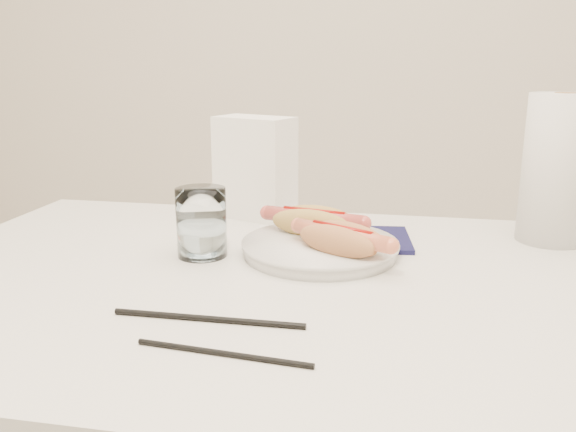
% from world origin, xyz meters
% --- Properties ---
extents(table, '(1.20, 0.80, 0.75)m').
position_xyz_m(table, '(0.00, 0.00, 0.69)').
color(table, white).
rests_on(table, ground).
extents(plate, '(0.27, 0.27, 0.02)m').
position_xyz_m(plate, '(0.05, 0.11, 0.76)').
color(plate, silver).
rests_on(plate, table).
extents(hotdog_left, '(0.18, 0.10, 0.05)m').
position_xyz_m(hotdog_left, '(0.03, 0.16, 0.79)').
color(hotdog_left, tan).
rests_on(hotdog_left, plate).
extents(hotdog_right, '(0.16, 0.13, 0.05)m').
position_xyz_m(hotdog_right, '(0.08, 0.07, 0.79)').
color(hotdog_right, '#C47F4C').
rests_on(hotdog_right, plate).
extents(water_glass, '(0.08, 0.08, 0.11)m').
position_xyz_m(water_glass, '(-0.15, 0.07, 0.81)').
color(water_glass, white).
rests_on(water_glass, table).
extents(chopstick_near, '(0.25, 0.01, 0.01)m').
position_xyz_m(chopstick_near, '(-0.06, -0.17, 0.75)').
color(chopstick_near, black).
rests_on(chopstick_near, table).
extents(chopstick_far, '(0.20, 0.03, 0.01)m').
position_xyz_m(chopstick_far, '(-0.01, -0.25, 0.75)').
color(chopstick_far, black).
rests_on(chopstick_far, table).
extents(napkin_box, '(0.17, 0.13, 0.20)m').
position_xyz_m(napkin_box, '(-0.12, 0.33, 0.85)').
color(napkin_box, white).
rests_on(napkin_box, table).
extents(navy_napkin, '(0.17, 0.17, 0.01)m').
position_xyz_m(navy_napkin, '(0.12, 0.20, 0.75)').
color(navy_napkin, '#12123A').
rests_on(navy_napkin, table).
extents(paper_towel_roll, '(0.12, 0.12, 0.26)m').
position_xyz_m(paper_towel_roll, '(0.44, 0.27, 0.88)').
color(paper_towel_roll, silver).
rests_on(paper_towel_roll, table).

